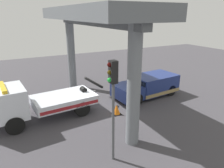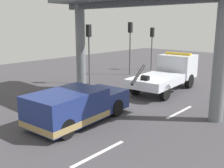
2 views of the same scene
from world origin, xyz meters
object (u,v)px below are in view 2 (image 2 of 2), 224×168
tow_truck_white (169,72)px  traffic_light_far (130,37)px  towed_van_green (76,106)px  traffic_cone_orange (105,94)px  traffic_light_near (89,41)px  traffic_light_mid (152,39)px

tow_truck_white → traffic_light_far: traffic_light_far is taller
tow_truck_white → towed_van_green: bearing=-179.5°
traffic_cone_orange → traffic_light_near: bearing=58.8°
towed_van_green → traffic_light_far: 12.60m
traffic_cone_orange → towed_van_green: bearing=-155.6°
tow_truck_white → towed_van_green: tow_truck_white is taller
traffic_light_near → tow_truck_white: bearing=-64.9°
traffic_light_near → traffic_cone_orange: size_ratio=6.99×
tow_truck_white → towed_van_green: 8.59m
traffic_light_far → traffic_cone_orange: (-7.27, -3.75, -3.07)m
tow_truck_white → traffic_light_near: bearing=115.1°
traffic_light_near → traffic_cone_orange: 5.28m
tow_truck_white → traffic_light_mid: bearing=42.1°
traffic_light_far → traffic_cone_orange: bearing=-152.7°
towed_van_green → traffic_light_far: traffic_light_far is taller
traffic_light_mid → towed_van_green: bearing=-159.4°
traffic_light_mid → traffic_cone_orange: size_ratio=6.51×
traffic_light_near → traffic_cone_orange: traffic_light_near is taller
tow_truck_white → traffic_light_mid: traffic_light_mid is taller
traffic_light_far → traffic_light_mid: bearing=-0.0°
tow_truck_white → traffic_light_far: 6.32m
traffic_light_near → traffic_light_far: traffic_light_far is taller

